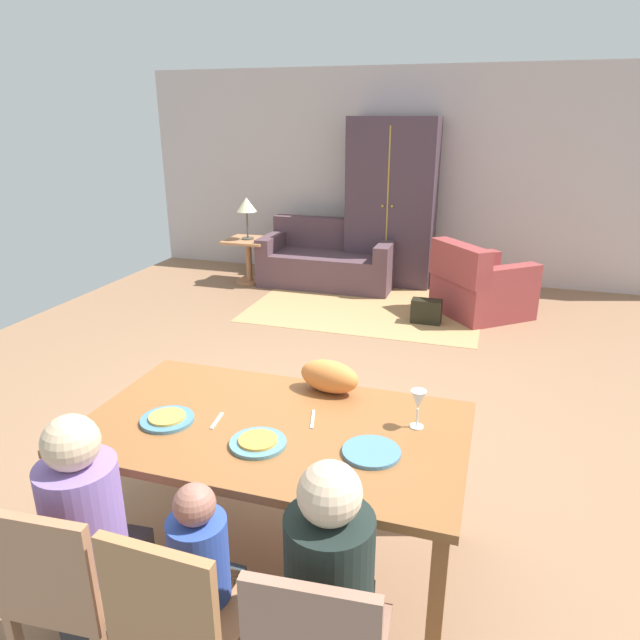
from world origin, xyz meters
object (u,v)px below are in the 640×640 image
at_px(person_man, 95,546).
at_px(table_lamp, 247,206).
at_px(dining_chair_man, 66,583).
at_px(person_child, 207,592).
at_px(wine_glass, 418,401).
at_px(armoire, 392,203).
at_px(plate_near_child, 258,443).
at_px(side_table, 249,254).
at_px(plate_near_man, 167,420).
at_px(dining_chair_child, 181,615).
at_px(armchair, 479,287).
at_px(dining_table, 274,437).
at_px(person_woman, 331,606).
at_px(cat, 329,376).
at_px(couch, 329,261).
at_px(handbag, 426,311).
at_px(plate_near_woman, 371,452).

bearing_deg(person_man, table_lamp, 107.98).
bearing_deg(dining_chair_man, person_child, 19.40).
height_order(wine_glass, armoire, armoire).
xyz_separation_m(plate_near_child, side_table, (-2.21, 4.79, -0.39)).
bearing_deg(plate_near_man, dining_chair_child, -56.98).
bearing_deg(plate_near_child, person_child, -89.91).
relative_size(plate_near_man, armchair, 0.21).
relative_size(plate_near_child, person_man, 0.23).
bearing_deg(armoire, plate_near_man, -90.56).
relative_size(dining_table, dining_chair_man, 2.04).
bearing_deg(dining_table, person_man, -125.33).
xyz_separation_m(dining_table, person_woman, (0.48, -0.69, -0.18)).
relative_size(wine_glass, person_child, 0.20).
height_order(plate_near_child, dining_chair_child, dining_chair_child).
bearing_deg(cat, couch, 116.01).
relative_size(cat, armoire, 0.15).
height_order(plate_near_man, couch, couch).
height_order(dining_table, handbag, dining_table).
distance_m(plate_near_woman, table_lamp, 5.43).
distance_m(plate_near_man, dining_chair_man, 0.80).
bearing_deg(dining_chair_man, cat, 63.63).
xyz_separation_m(plate_near_man, cat, (0.64, 0.53, 0.08)).
relative_size(wine_glass, handbag, 0.58).
height_order(person_man, person_child, person_man).
bearing_deg(armoire, person_child, -85.74).
relative_size(plate_near_man, side_table, 0.43).
height_order(dining_chair_man, cat, cat).
bearing_deg(dining_table, plate_near_woman, -11.58).
distance_m(dining_chair_man, armchair, 5.19).
height_order(plate_near_man, person_man, person_man).
bearing_deg(person_man, handbag, 80.37).
relative_size(couch, side_table, 2.95).
bearing_deg(plate_near_child, plate_near_woman, 9.31).
xyz_separation_m(armchair, armoire, (-1.20, 1.00, 0.73)).
height_order(plate_near_child, table_lamp, table_lamp).
xyz_separation_m(wine_glass, dining_chair_man, (-1.12, -1.05, -0.40)).
bearing_deg(person_woman, dining_chair_man, -169.74).
distance_m(person_woman, armoire, 5.96).
distance_m(wine_glass, cat, 0.54).
distance_m(wine_glass, table_lamp, 5.27).
relative_size(person_man, person_woman, 1.00).
bearing_deg(plate_near_woman, plate_near_child, -170.69).
xyz_separation_m(plate_near_man, person_man, (-0.00, -0.57, -0.26)).
relative_size(plate_near_child, wine_glass, 1.34).
distance_m(wine_glass, dining_chair_child, 1.29).
bearing_deg(person_man, dining_chair_man, -87.15).
bearing_deg(person_man, plate_near_man, 89.73).
bearing_deg(person_woman, dining_chair_child, -160.23).
bearing_deg(side_table, couch, 13.97).
bearing_deg(dining_chair_child, couch, 101.54).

